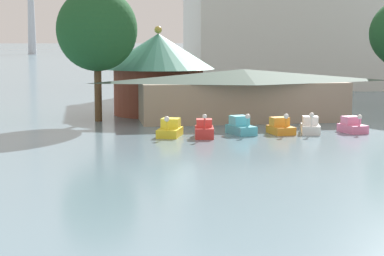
% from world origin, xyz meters
% --- Properties ---
extents(pedal_boat_yellow, '(2.30, 3.00, 1.61)m').
position_xyz_m(pedal_boat_yellow, '(4.34, 30.82, 0.52)').
color(pedal_boat_yellow, yellow).
rests_on(pedal_boat_yellow, ground).
extents(pedal_boat_red, '(1.67, 2.52, 1.82)m').
position_xyz_m(pedal_boat_red, '(6.71, 29.86, 0.54)').
color(pedal_boat_red, red).
rests_on(pedal_boat_red, ground).
extents(pedal_boat_cyan, '(2.03, 2.73, 1.65)m').
position_xyz_m(pedal_boat_cyan, '(9.70, 31.03, 0.55)').
color(pedal_boat_cyan, '#4CB7CC').
rests_on(pedal_boat_cyan, ground).
extents(pedal_boat_orange, '(1.80, 2.40, 1.63)m').
position_xyz_m(pedal_boat_orange, '(12.72, 30.80, 0.50)').
color(pedal_boat_orange, orange).
rests_on(pedal_boat_orange, ground).
extents(pedal_boat_white, '(1.94, 2.72, 1.69)m').
position_xyz_m(pedal_boat_white, '(15.03, 30.72, 0.51)').
color(pedal_boat_white, white).
rests_on(pedal_boat_white, ground).
extents(pedal_boat_pink, '(1.81, 2.46, 1.47)m').
position_xyz_m(pedal_boat_pink, '(18.35, 30.67, 0.49)').
color(pedal_boat_pink, pink).
rests_on(pedal_boat_pink, ground).
extents(boathouse, '(19.17, 6.11, 4.50)m').
position_xyz_m(boathouse, '(11.82, 39.08, 2.35)').
color(boathouse, gray).
rests_on(boathouse, ground).
extents(green_roof_pavilion, '(10.56, 10.56, 8.27)m').
position_xyz_m(green_roof_pavilion, '(5.17, 45.50, 4.22)').
color(green_roof_pavilion, brown).
rests_on(green_roof_pavilion, ground).
extents(shoreline_tree_mid, '(6.90, 6.90, 11.41)m').
position_xyz_m(shoreline_tree_mid, '(-0.60, 40.88, 7.84)').
color(shoreline_tree_mid, brown).
rests_on(shoreline_tree_mid, ground).
extents(background_building_block, '(37.19, 15.56, 22.62)m').
position_xyz_m(background_building_block, '(31.54, 76.37, 11.33)').
color(background_building_block, silver).
rests_on(background_building_block, ground).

